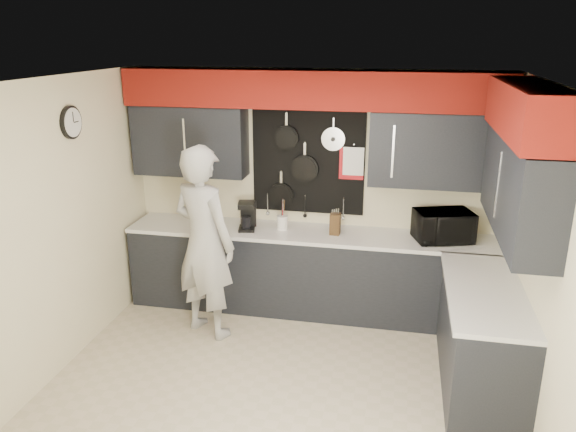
% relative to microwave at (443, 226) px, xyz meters
% --- Properties ---
extents(ground, '(4.00, 4.00, 0.00)m').
position_rel_microwave_xyz_m(ground, '(-1.39, -1.46, -1.08)').
color(ground, beige).
rests_on(ground, ground).
extents(back_wall_assembly, '(4.00, 0.36, 2.60)m').
position_rel_microwave_xyz_m(back_wall_assembly, '(-1.38, 0.14, 0.93)').
color(back_wall_assembly, beige).
rests_on(back_wall_assembly, ground).
extents(right_wall_assembly, '(0.36, 3.50, 2.60)m').
position_rel_microwave_xyz_m(right_wall_assembly, '(0.46, -1.20, 0.87)').
color(right_wall_assembly, beige).
rests_on(right_wall_assembly, ground).
extents(left_wall_assembly, '(0.05, 3.50, 2.60)m').
position_rel_microwave_xyz_m(left_wall_assembly, '(-3.39, -1.44, 0.26)').
color(left_wall_assembly, beige).
rests_on(left_wall_assembly, ground).
extents(base_cabinets, '(3.95, 2.20, 0.92)m').
position_rel_microwave_xyz_m(base_cabinets, '(-0.90, -0.33, -0.62)').
color(base_cabinets, black).
rests_on(base_cabinets, ground).
extents(microwave, '(0.65, 0.54, 0.31)m').
position_rel_microwave_xyz_m(microwave, '(0.00, 0.00, 0.00)').
color(microwave, black).
rests_on(microwave, base_cabinets).
extents(knife_block, '(0.11, 0.11, 0.23)m').
position_rel_microwave_xyz_m(knife_block, '(-1.10, -0.04, -0.04)').
color(knife_block, '#3A2412').
rests_on(knife_block, base_cabinets).
extents(utensil_crock, '(0.12, 0.12, 0.15)m').
position_rel_microwave_xyz_m(utensil_crock, '(-1.67, 0.01, -0.08)').
color(utensil_crock, white).
rests_on(utensil_crock, base_cabinets).
extents(coffee_maker, '(0.21, 0.24, 0.31)m').
position_rel_microwave_xyz_m(coffee_maker, '(-2.04, -0.06, 0.01)').
color(coffee_maker, black).
rests_on(coffee_maker, base_cabinets).
extents(person, '(0.84, 0.72, 1.96)m').
position_rel_microwave_xyz_m(person, '(-2.31, -0.70, -0.10)').
color(person, '#B1B1AE').
rests_on(person, ground).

